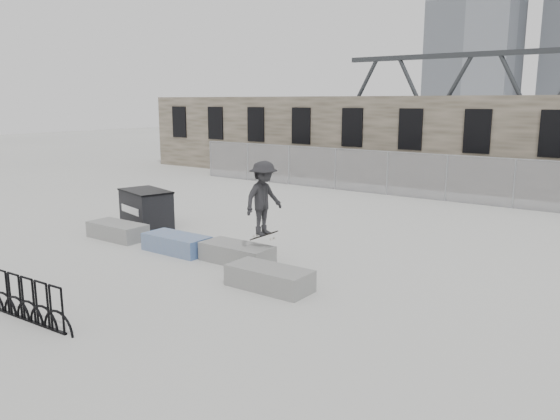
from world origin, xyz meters
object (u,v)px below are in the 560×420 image
Objects in this scene: skateboarder at (264,198)px; planter_center_right at (237,253)px; planter_far_left at (118,230)px; planter_center_left at (177,243)px; dumpster at (146,208)px; planter_offset at (269,277)px; bike_rack at (15,296)px.

planter_center_right is at bearing 112.20° from skateboarder.
planter_center_left is at bearing 0.12° from planter_far_left.
skateboarder is (2.82, 0.44, 1.52)m from planter_center_left.
planter_far_left is 0.91× the size of dumpster.
planter_center_left and planter_offset have the same top height.
skateboarder is (0.74, 0.23, 1.52)m from planter_center_right.
dumpster is (-0.53, 1.63, 0.37)m from planter_far_left.
bike_rack is at bearing 167.06° from skateboarder.
dumpster is (-3.17, 1.63, 0.37)m from planter_center_left.
planter_far_left is at bearing -56.54° from dumpster.
skateboarder is (1.87, 5.70, 1.36)m from bike_rack.
planter_center_left and planter_center_right have the same top height.
bike_rack is at bearing -55.67° from planter_far_left.
bike_rack is (3.59, -5.26, 0.17)m from planter_far_left.
planter_center_left is at bearing -11.68° from dumpster.
planter_far_left is 6.74m from planter_offset.
planter_center_right is 5.45m from dumpster.
planter_far_left and planter_center_left have the same top height.
planter_center_right is (2.08, 0.21, 0.00)m from planter_center_left.
planter_offset is 7.65m from dumpster.
planter_center_left is at bearing 100.19° from bike_rack.
dumpster is 6.21m from skateboarder.
dumpster is at bearing 164.93° from planter_center_right.
planter_far_left is 1.00× the size of planter_offset.
planter_far_left is 1.76m from dumpster.
dumpster is at bearing 84.02° from skateboarder.
skateboarder reaches higher than planter_center_left.
planter_offset is 0.56× the size of bike_rack.
planter_center_left is 4.14m from planter_offset.
planter_far_left is 6.37m from bike_rack.
bike_rack is at bearing -43.66° from dumpster.
bike_rack is (0.95, -5.26, 0.17)m from planter_center_left.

